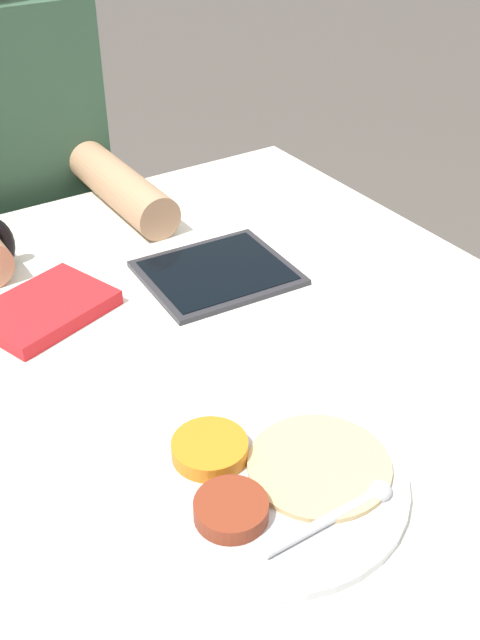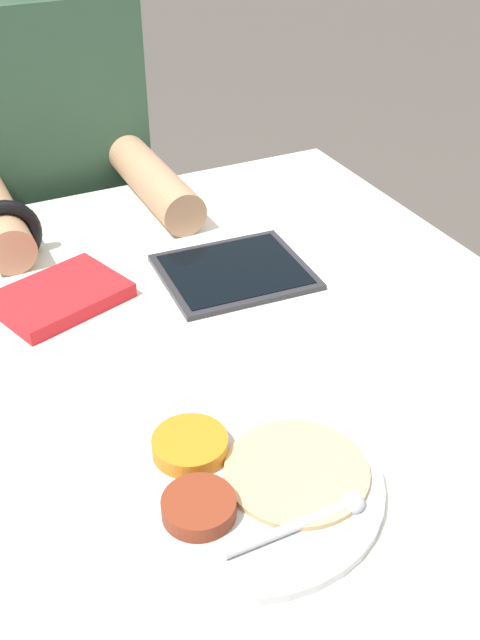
% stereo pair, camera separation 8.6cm
% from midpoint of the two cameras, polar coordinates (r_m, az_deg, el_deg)
% --- Properties ---
extents(dining_table, '(0.96, 1.09, 0.74)m').
position_cam_midpoint_polar(dining_table, '(1.14, -4.53, -19.26)').
color(dining_table, silver).
rests_on(dining_table, ground_plane).
extents(thali_tray, '(0.26, 0.26, 0.03)m').
position_cam_midpoint_polar(thali_tray, '(0.74, -1.07, -12.15)').
color(thali_tray, '#B7BABF').
rests_on(thali_tray, dining_table).
extents(red_notebook, '(0.19, 0.17, 0.02)m').
position_cam_midpoint_polar(red_notebook, '(1.01, -16.99, 0.69)').
color(red_notebook, silver).
rests_on(red_notebook, dining_table).
extents(tablet_device, '(0.21, 0.19, 0.01)m').
position_cam_midpoint_polar(tablet_device, '(1.06, -4.08, 3.55)').
color(tablet_device, '#28282D').
rests_on(tablet_device, dining_table).
extents(person_diner, '(0.36, 0.48, 1.21)m').
position_cam_midpoint_polar(person_diner, '(1.50, -18.16, 4.40)').
color(person_diner, black).
rests_on(person_diner, ground_plane).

